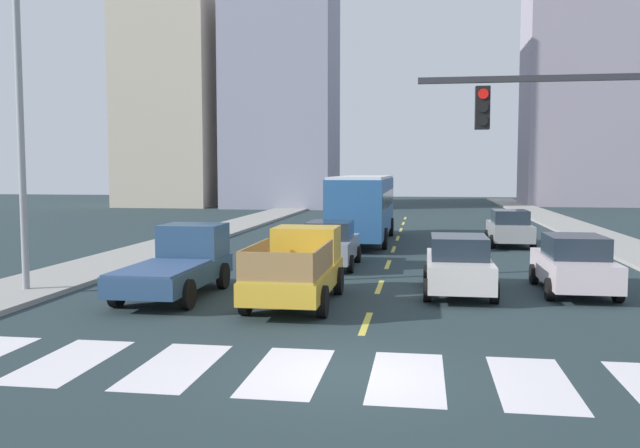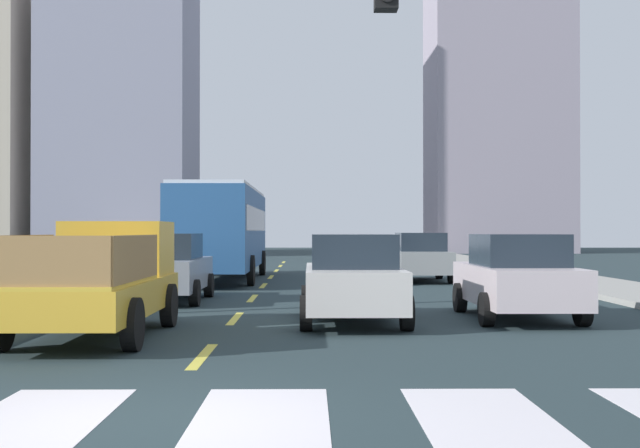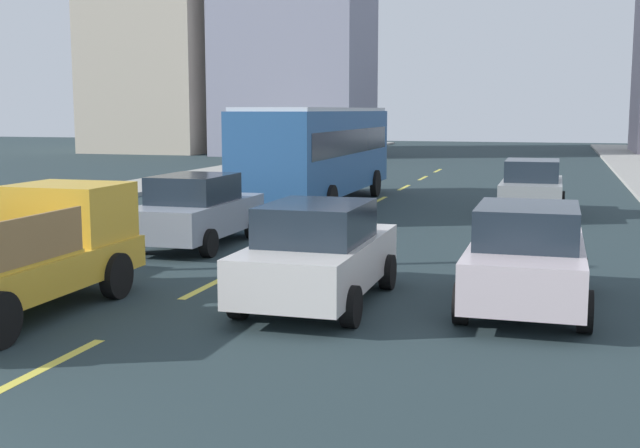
# 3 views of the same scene
# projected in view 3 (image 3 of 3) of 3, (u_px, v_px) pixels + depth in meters

# --- Properties ---
(sidewalk_left) EXTENTS (3.04, 110.00, 0.15)m
(sidewalk_left) POSITION_uv_depth(u_px,v_px,m) (26.00, 207.00, 26.61)
(sidewalk_left) COLOR gray
(sidewalk_left) RESTS_ON ground
(lane_dash_0) EXTENTS (0.16, 2.40, 0.01)m
(lane_dash_0) POSITION_uv_depth(u_px,v_px,m) (50.00, 365.00, 10.39)
(lane_dash_0) COLOR gold
(lane_dash_0) RESTS_ON ground
(lane_dash_1) EXTENTS (0.16, 2.40, 0.01)m
(lane_dash_1) POSITION_uv_depth(u_px,v_px,m) (209.00, 285.00, 15.14)
(lane_dash_1) COLOR gold
(lane_dash_1) RESTS_ON ground
(lane_dash_2) EXTENTS (0.16, 2.40, 0.01)m
(lane_dash_2) POSITION_uv_depth(u_px,v_px,m) (293.00, 243.00, 19.89)
(lane_dash_2) COLOR gold
(lane_dash_2) RESTS_ON ground
(lane_dash_3) EXTENTS (0.16, 2.40, 0.01)m
(lane_dash_3) POSITION_uv_depth(u_px,v_px,m) (344.00, 217.00, 24.64)
(lane_dash_3) COLOR gold
(lane_dash_3) RESTS_ON ground
(lane_dash_4) EXTENTS (0.16, 2.40, 0.01)m
(lane_dash_4) POSITION_uv_depth(u_px,v_px,m) (379.00, 200.00, 29.40)
(lane_dash_4) COLOR gold
(lane_dash_4) RESTS_ON ground
(lane_dash_5) EXTENTS (0.16, 2.40, 0.01)m
(lane_dash_5) POSITION_uv_depth(u_px,v_px,m) (404.00, 188.00, 34.15)
(lane_dash_5) COLOR gold
(lane_dash_5) RESTS_ON ground
(lane_dash_6) EXTENTS (0.16, 2.40, 0.01)m
(lane_dash_6) POSITION_uv_depth(u_px,v_px,m) (423.00, 178.00, 38.90)
(lane_dash_6) COLOR gold
(lane_dash_6) RESTS_ON ground
(lane_dash_7) EXTENTS (0.16, 2.40, 0.01)m
(lane_dash_7) POSITION_uv_depth(u_px,v_px,m) (438.00, 171.00, 43.66)
(lane_dash_7) COLOR gold
(lane_dash_7) RESTS_ON ground
(pickup_stakebed) EXTENTS (2.18, 5.20, 1.96)m
(pickup_stakebed) POSITION_uv_depth(u_px,v_px,m) (26.00, 253.00, 13.17)
(pickup_stakebed) COLOR gold
(pickup_stakebed) RESTS_ON ground
(city_bus) EXTENTS (2.72, 10.80, 3.32)m
(city_bus) POSITION_uv_depth(u_px,v_px,m) (319.00, 148.00, 27.56)
(city_bus) COLOR #28558B
(city_bus) RESTS_ON ground
(sedan_near_left) EXTENTS (2.02, 4.40, 1.72)m
(sedan_near_left) POSITION_uv_depth(u_px,v_px,m) (318.00, 253.00, 13.61)
(sedan_near_left) COLOR silver
(sedan_near_left) RESTS_ON ground
(sedan_mid) EXTENTS (2.02, 4.40, 1.72)m
(sedan_mid) POSITION_uv_depth(u_px,v_px,m) (196.00, 210.00, 19.42)
(sedan_mid) COLOR gray
(sedan_mid) RESTS_ON ground
(sedan_near_right) EXTENTS (2.02, 4.40, 1.72)m
(sedan_near_right) POSITION_uv_depth(u_px,v_px,m) (527.00, 257.00, 13.31)
(sedan_near_right) COLOR silver
(sedan_near_right) RESTS_ON ground
(sedan_far) EXTENTS (2.02, 4.40, 1.72)m
(sedan_far) POSITION_uv_depth(u_px,v_px,m) (532.00, 187.00, 25.20)
(sedan_far) COLOR gray
(sedan_far) RESTS_ON ground
(block_mid_left) EXTENTS (9.37, 10.45, 21.70)m
(block_mid_left) POSITION_uv_depth(u_px,v_px,m) (161.00, 11.00, 62.78)
(block_mid_left) COLOR #BCAD97
(block_mid_left) RESTS_ON ground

